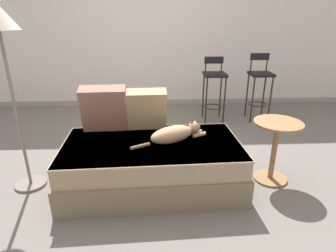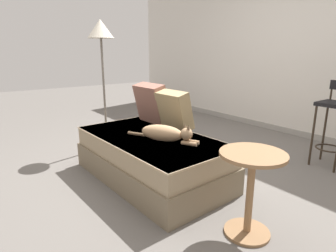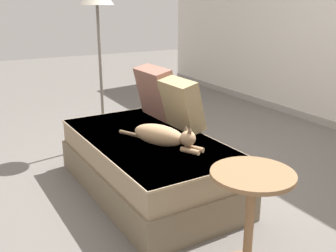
# 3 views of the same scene
# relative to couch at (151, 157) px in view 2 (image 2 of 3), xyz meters

# --- Properties ---
(ground_plane) EXTENTS (16.00, 16.00, 0.00)m
(ground_plane) POSITION_rel_couch_xyz_m (0.00, 0.40, -0.22)
(ground_plane) COLOR #66605B
(ground_plane) RESTS_ON ground
(wall_back_panel) EXTENTS (8.00, 0.10, 2.60)m
(wall_back_panel) POSITION_rel_couch_xyz_m (0.00, 2.65, 1.08)
(wall_back_panel) COLOR silver
(wall_back_panel) RESTS_ON ground
(wall_baseboard_trim) EXTENTS (8.00, 0.02, 0.09)m
(wall_baseboard_trim) POSITION_rel_couch_xyz_m (0.00, 2.60, -0.18)
(wall_baseboard_trim) COLOR gray
(wall_baseboard_trim) RESTS_ON ground
(couch) EXTENTS (1.64, 0.93, 0.44)m
(couch) POSITION_rel_couch_xyz_m (0.00, 0.00, 0.00)
(couch) COLOR #766750
(couch) RESTS_ON ground
(throw_pillow_corner) EXTENTS (0.44, 0.26, 0.45)m
(throw_pillow_corner) POSITION_rel_couch_xyz_m (-0.45, 0.32, 0.44)
(throw_pillow_corner) COLOR #936051
(throw_pillow_corner) RESTS_ON couch
(throw_pillow_middle) EXTENTS (0.40, 0.25, 0.42)m
(throw_pillow_middle) POSITION_rel_couch_xyz_m (-0.05, 0.33, 0.43)
(throw_pillow_middle) COLOR tan
(throw_pillow_middle) RESTS_ON couch
(cat) EXTENTS (0.70, 0.38, 0.19)m
(cat) POSITION_rel_couch_xyz_m (0.21, 0.02, 0.29)
(cat) COLOR tan
(cat) RESTS_ON couch
(bar_stool_near_window) EXTENTS (0.32, 0.32, 0.94)m
(bar_stool_near_window) POSITION_rel_couch_xyz_m (0.92, 1.77, 0.34)
(bar_stool_near_window) COLOR #2D2319
(bar_stool_near_window) RESTS_ON ground
(side_table) EXTENTS (0.44, 0.44, 0.60)m
(side_table) POSITION_rel_couch_xyz_m (1.15, 0.04, 0.17)
(side_table) COLOR olive
(side_table) RESTS_ON ground
(floor_lamp) EXTENTS (0.32, 0.32, 1.62)m
(floor_lamp) POSITION_rel_couch_xyz_m (-1.16, 0.06, 1.14)
(floor_lamp) COLOR slate
(floor_lamp) RESTS_ON ground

